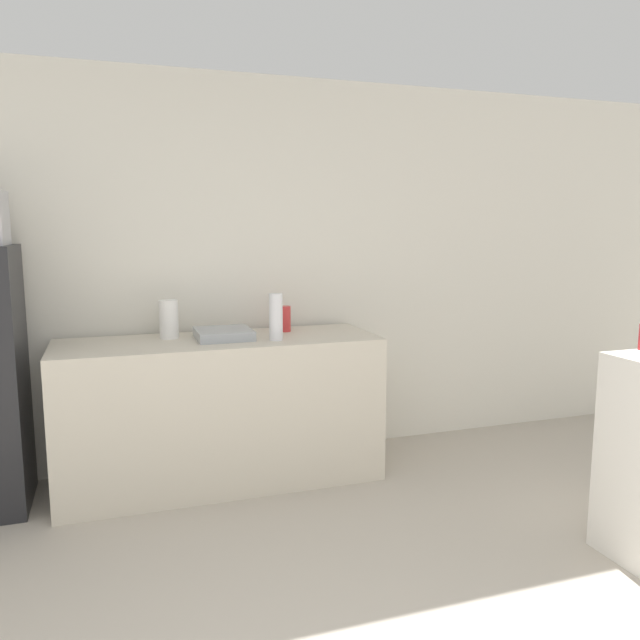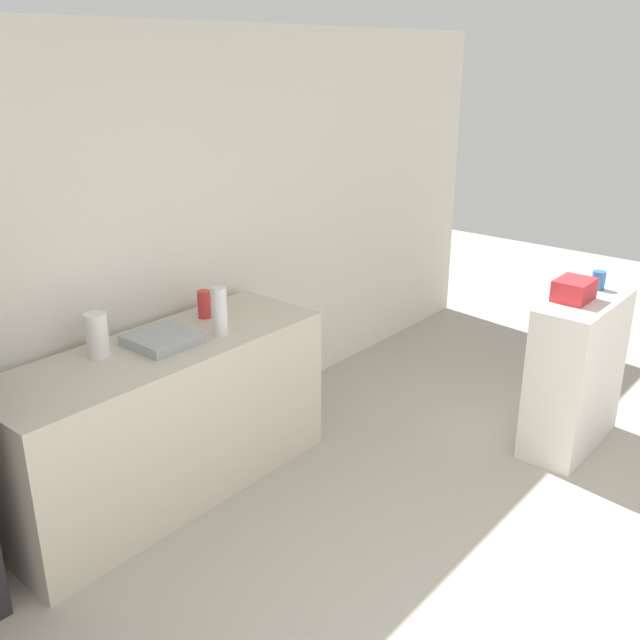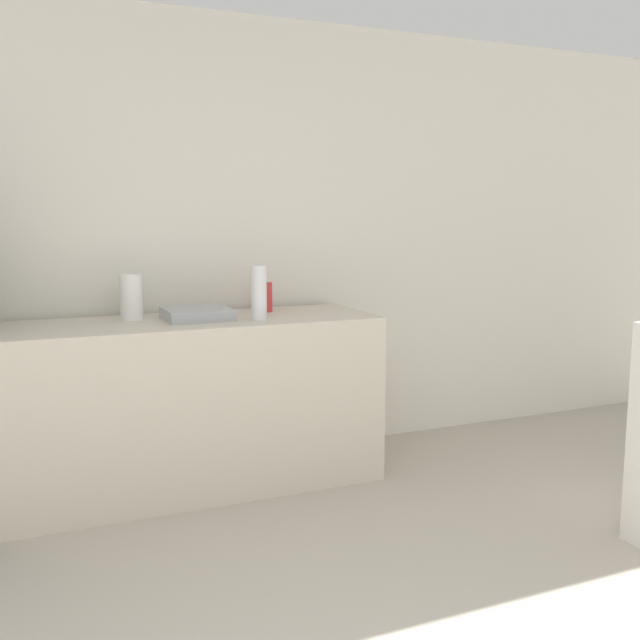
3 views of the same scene
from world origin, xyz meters
name	(u,v)px [view 2 (image 2 of 3)]	position (x,y,z in m)	size (l,w,h in m)	color
wall_back	(81,273)	(0.00, 3.18, 1.30)	(8.00, 0.06, 2.60)	silver
counter	(166,420)	(0.18, 2.77, 0.46)	(1.97, 0.67, 0.92)	beige
sink_basin	(162,339)	(0.21, 2.79, 0.95)	(0.34, 0.34, 0.06)	#9EA3A8
bottle_tall	(220,312)	(0.51, 2.63, 1.06)	(0.08, 0.08, 0.29)	silver
bottle_short	(204,304)	(0.64, 2.93, 1.00)	(0.08, 0.08, 0.17)	red
shelf_cabinet	(576,373)	(2.22, 1.19, 0.50)	(0.83, 0.36, 1.00)	white
basket	(574,290)	(2.15, 1.25, 1.07)	(0.25, 0.20, 0.13)	red
jar	(598,280)	(2.47, 1.21, 1.06)	(0.08, 0.08, 0.12)	#336BB2
paper_towel_roll	(97,335)	(-0.11, 2.91, 1.04)	(0.12, 0.12, 0.24)	white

